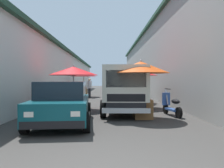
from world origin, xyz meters
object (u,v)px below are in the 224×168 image
at_px(fruit_stall_near_right, 74,76).
at_px(fruit_stall_mid_lane, 134,79).
at_px(fruit_stall_far_right, 141,74).
at_px(vendor_by_crates, 145,90).
at_px(parked_scooter, 172,105).
at_px(vendor_in_shade, 90,87).
at_px(fruit_stall_far_left, 137,78).
at_px(delivery_truck, 125,91).
at_px(hatchback_car, 62,102).
at_px(fruit_stall_near_left, 84,77).

distance_m(fruit_stall_near_right, fruit_stall_mid_lane, 4.98).
height_order(fruit_stall_far_right, vendor_by_crates, fruit_stall_far_right).
height_order(fruit_stall_near_right, fruit_stall_mid_lane, fruit_stall_near_right).
bearing_deg(parked_scooter, fruit_stall_mid_lane, 9.65).
height_order(fruit_stall_near_right, vendor_in_shade, fruit_stall_near_right).
relative_size(fruit_stall_far_right, parked_scooter, 1.37).
distance_m(fruit_stall_near_right, vendor_by_crates, 4.71).
bearing_deg(fruit_stall_far_left, vendor_in_shade, 24.70).
bearing_deg(fruit_stall_near_right, fruit_stall_mid_lane, -44.20).
height_order(fruit_stall_near_right, vendor_by_crates, fruit_stall_near_right).
bearing_deg(fruit_stall_far_left, delivery_truck, 162.47).
relative_size(fruit_stall_far_left, fruit_stall_mid_lane, 1.08).
bearing_deg(vendor_by_crates, hatchback_car, 147.53).
distance_m(fruit_stall_mid_lane, delivery_truck, 5.49).
bearing_deg(fruit_stall_mid_lane, hatchback_car, 155.53).
relative_size(fruit_stall_far_right, delivery_truck, 0.46).
height_order(vendor_by_crates, vendor_in_shade, vendor_in_shade).
relative_size(fruit_stall_far_left, fruit_stall_far_right, 1.00).
height_order(fruit_stall_far_left, vendor_in_shade, fruit_stall_far_left).
distance_m(fruit_stall_near_left, vendor_by_crates, 8.07).
xyz_separation_m(vendor_by_crates, vendor_in_shade, (5.40, 3.86, 0.07)).
bearing_deg(hatchback_car, vendor_in_shade, 0.16).
relative_size(fruit_stall_far_left, vendor_in_shade, 1.38).
relative_size(fruit_stall_far_right, fruit_stall_near_right, 0.93).
xyz_separation_m(fruit_stall_far_left, fruit_stall_mid_lane, (2.69, -0.17, -0.05)).
relative_size(fruit_stall_near_right, delivery_truck, 0.50).
relative_size(fruit_stall_near_left, vendor_by_crates, 1.49).
xyz_separation_m(hatchback_car, vendor_by_crates, (6.01, -3.83, 0.16)).
height_order(fruit_stall_far_right, hatchback_car, fruit_stall_far_right).
height_order(fruit_stall_near_left, hatchback_car, fruit_stall_near_left).
relative_size(fruit_stall_mid_lane, delivery_truck, 0.43).
distance_m(vendor_in_shade, parked_scooter, 10.64).
bearing_deg(fruit_stall_near_left, fruit_stall_far_right, -163.19).
bearing_deg(delivery_truck, fruit_stall_mid_lane, -10.76).
xyz_separation_m(fruit_stall_near_left, vendor_by_crates, (-6.64, -4.49, -0.92)).
bearing_deg(parked_scooter, fruit_stall_near_left, 24.11).
xyz_separation_m(fruit_stall_near_left, fruit_stall_near_right, (-8.98, -0.49, -0.09)).
xyz_separation_m(fruit_stall_mid_lane, delivery_truck, (-5.37, 1.02, -0.53)).
xyz_separation_m(fruit_stall_near_right, parked_scooter, (-1.99, -4.42, -1.28)).
distance_m(fruit_stall_near_right, hatchback_car, 3.81).
bearing_deg(vendor_by_crates, parked_scooter, -174.52).
distance_m(fruit_stall_far_right, vendor_by_crates, 5.17).
bearing_deg(fruit_stall_mid_lane, fruit_stall_far_left, 176.31).
distance_m(fruit_stall_far_left, hatchback_car, 5.59).
bearing_deg(vendor_by_crates, fruit_stall_mid_lane, 23.29).
xyz_separation_m(fruit_stall_near_right, delivery_truck, (-1.80, -2.45, -0.69)).
relative_size(fruit_stall_far_right, vendor_in_shade, 1.38).
distance_m(delivery_truck, parked_scooter, 2.06).
xyz_separation_m(fruit_stall_far_left, delivery_truck, (-2.68, 0.85, -0.58)).
distance_m(delivery_truck, vendor_in_shade, 9.82).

